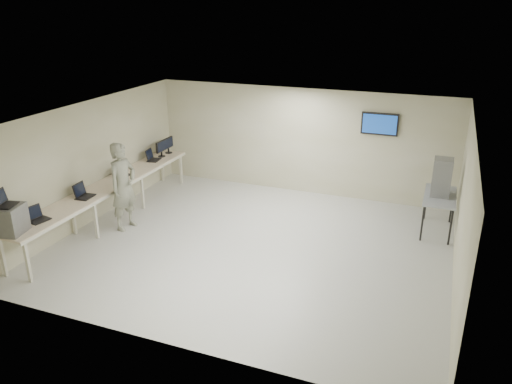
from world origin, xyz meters
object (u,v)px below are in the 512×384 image
at_px(side_table, 440,198).
at_px(workbench, 108,188).
at_px(equipment_box, 10,220).
at_px(soldier, 123,186).

bearing_deg(side_table, workbench, -163.25).
relative_size(workbench, side_table, 4.16).
xyz_separation_m(workbench, side_table, (7.19, 2.16, -0.03)).
bearing_deg(equipment_box, workbench, 75.57).
relative_size(workbench, soldier, 2.99).
xyz_separation_m(soldier, side_table, (6.62, 2.35, -0.21)).
relative_size(equipment_box, soldier, 0.27).
bearing_deg(soldier, side_table, -62.07).
height_order(workbench, soldier, soldier).
xyz_separation_m(workbench, soldier, (0.56, -0.19, 0.18)).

